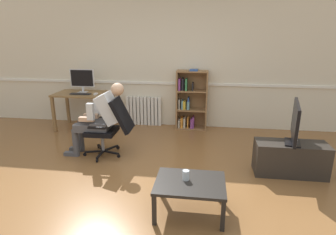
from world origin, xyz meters
TOP-DOWN VIEW (x-y plane):
  - ground_plane at (0.00, 0.00)m, footprint 18.00×18.00m
  - back_wall at (0.00, 2.65)m, footprint 12.00×0.13m
  - computer_desk at (-1.79, 2.15)m, footprint 1.15×0.67m
  - imac_monitor at (-1.82, 2.23)m, footprint 0.51×0.14m
  - keyboard at (-1.79, 2.01)m, footprint 0.42×0.12m
  - computer_mouse at (-1.47, 2.03)m, footprint 0.06×0.10m
  - bookshelf at (0.39, 2.44)m, footprint 0.64×0.29m
  - radiator at (-0.62, 2.54)m, footprint 0.77×0.08m
  - office_chair at (-0.78, 0.89)m, footprint 0.82×0.61m
  - person_seated at (-0.96, 0.89)m, footprint 1.03×0.40m
  - tv_stand at (1.93, 0.62)m, footprint 0.98×0.39m
  - tv_screen at (1.93, 0.62)m, footprint 0.27×0.80m
  - coffee_table at (0.58, -0.47)m, footprint 0.76×0.59m
  - drinking_glass at (0.53, -0.43)m, footprint 0.08×0.08m

SIDE VIEW (x-z plane):
  - ground_plane at x=0.00m, z-range 0.00..0.00m
  - tv_stand at x=1.93m, z-range 0.00..0.47m
  - radiator at x=-0.62m, z-range 0.00..0.62m
  - coffee_table at x=0.58m, z-range 0.14..0.53m
  - drinking_glass at x=0.53m, z-range 0.38..0.49m
  - office_chair at x=-0.78m, z-range 0.04..1.00m
  - bookshelf at x=0.39m, z-range -0.04..1.20m
  - computer_desk at x=-1.79m, z-range 0.27..1.02m
  - person_seated at x=-0.96m, z-range 0.04..1.25m
  - keyboard at x=-1.79m, z-range 0.76..0.78m
  - tv_screen at x=1.93m, z-range 0.48..1.05m
  - computer_mouse at x=-1.47m, z-range 0.76..0.79m
  - imac_monitor at x=-1.82m, z-range 0.79..1.27m
  - back_wall at x=0.00m, z-range 0.00..2.70m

